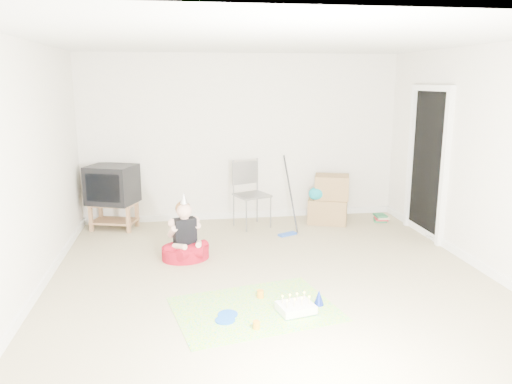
{
  "coord_description": "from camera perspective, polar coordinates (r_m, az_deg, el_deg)",
  "views": [
    {
      "loc": [
        -0.97,
        -5.3,
        2.2
      ],
      "look_at": [
        -0.1,
        0.4,
        0.9
      ],
      "focal_mm": 35.0,
      "sensor_mm": 36.0,
      "label": 1
    }
  ],
  "objects": [
    {
      "name": "ground",
      "position": [
        5.82,
        1.59,
        -9.52
      ],
      "size": [
        5.0,
        5.0,
        0.0
      ],
      "primitive_type": "plane",
      "color": "tan",
      "rests_on": "ground"
    },
    {
      "name": "doorway_recess",
      "position": [
        7.45,
        19.06,
        2.94
      ],
      "size": [
        0.02,
        0.9,
        2.05
      ],
      "primitive_type": "cube",
      "color": "black",
      "rests_on": "ground"
    },
    {
      "name": "tv_stand",
      "position": [
        7.79,
        -15.91,
        -2.34
      ],
      "size": [
        0.73,
        0.57,
        0.4
      ],
      "color": "#946742",
      "rests_on": "ground"
    },
    {
      "name": "crt_tv",
      "position": [
        7.69,
        -16.11,
        0.84
      ],
      "size": [
        0.82,
        0.75,
        0.57
      ],
      "primitive_type": "cube",
      "rotation": [
        0.0,
        0.0,
        -0.39
      ],
      "color": "black",
      "rests_on": "tv_stand"
    },
    {
      "name": "folding_chair",
      "position": [
        7.53,
        -0.46,
        -0.36
      ],
      "size": [
        0.59,
        0.58,
        1.02
      ],
      "color": "gray",
      "rests_on": "ground"
    },
    {
      "name": "cardboard_boxes",
      "position": [
        7.88,
        8.32,
        -0.92
      ],
      "size": [
        0.72,
        0.63,
        0.75
      ],
      "color": "#987449",
      "rests_on": "ground"
    },
    {
      "name": "floor_mop",
      "position": [
        7.19,
        3.64,
        -2.95
      ],
      "size": [
        0.3,
        0.35,
        1.13
      ],
      "color": "blue",
      "rests_on": "ground"
    },
    {
      "name": "book_pile",
      "position": [
        8.2,
        14.09,
        -2.86
      ],
      "size": [
        0.26,
        0.3,
        0.11
      ],
      "color": "#257041",
      "rests_on": "ground"
    },
    {
      "name": "seated_woman",
      "position": [
        6.34,
        -8.08,
        -5.93
      ],
      "size": [
        0.74,
        0.74,
        0.86
      ],
      "color": "#AA0F21",
      "rests_on": "ground"
    },
    {
      "name": "party_mat",
      "position": [
        5.03,
        -0.15,
        -13.2
      ],
      "size": [
        1.74,
        1.41,
        0.01
      ],
      "primitive_type": "cube",
      "rotation": [
        0.0,
        0.0,
        0.21
      ],
      "color": "#FC357B",
      "rests_on": "ground"
    },
    {
      "name": "birthday_cake",
      "position": [
        4.95,
        4.56,
        -13.13
      ],
      "size": [
        0.38,
        0.33,
        0.15
      ],
      "color": "white",
      "rests_on": "party_mat"
    },
    {
      "name": "blue_plate_near",
      "position": [
        4.91,
        -3.25,
        -13.78
      ],
      "size": [
        0.19,
        0.19,
        0.01
      ],
      "primitive_type": "cylinder",
      "rotation": [
        0.0,
        0.0,
        0.0
      ],
      "color": "blue",
      "rests_on": "party_mat"
    },
    {
      "name": "blue_plate_far",
      "position": [
        4.81,
        -3.56,
        -14.4
      ],
      "size": [
        0.23,
        0.23,
        0.01
      ],
      "primitive_type": "cylinder",
      "rotation": [
        0.0,
        0.0,
        0.23
      ],
      "color": "blue",
      "rests_on": "party_mat"
    },
    {
      "name": "orange_cup_near",
      "position": [
        5.24,
        0.5,
        -11.58
      ],
      "size": [
        0.07,
        0.07,
        0.08
      ],
      "primitive_type": "cylinder",
      "rotation": [
        0.0,
        0.0,
        -0.02
      ],
      "color": "orange",
      "rests_on": "party_mat"
    },
    {
      "name": "orange_cup_far",
      "position": [
        4.65,
        0.03,
        -14.95
      ],
      "size": [
        0.07,
        0.07,
        0.07
      ],
      "primitive_type": "cylinder",
      "rotation": [
        0.0,
        0.0,
        -0.15
      ],
      "color": "orange",
      "rests_on": "party_mat"
    },
    {
      "name": "blue_party_hat",
      "position": [
        5.11,
        7.2,
        -11.87
      ],
      "size": [
        0.11,
        0.11,
        0.15
      ],
      "primitive_type": "cone",
      "rotation": [
        0.0,
        0.0,
        0.04
      ],
      "color": "#172EA4",
      "rests_on": "party_mat"
    }
  ]
}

